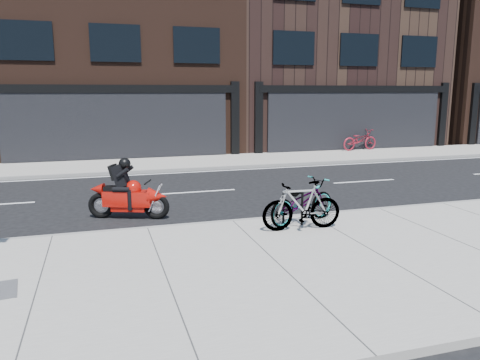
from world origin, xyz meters
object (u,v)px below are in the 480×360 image
object	(u,v)px
bicycle_rear	(302,206)
motorcycle	(132,194)
bicycle_far	(360,140)
bike_rack	(293,205)
bicycle_front	(302,201)

from	to	relation	value
bicycle_rear	motorcycle	bearing A→B (deg)	-122.03
motorcycle	bicycle_far	world-z (taller)	motorcycle
bike_rack	bicycle_far	distance (m)	14.63
bicycle_front	bicycle_far	size ratio (longest dim) A/B	0.95
bicycle_front	motorcycle	world-z (taller)	motorcycle
motorcycle	bicycle_far	bearing A→B (deg)	58.97
motorcycle	bicycle_far	size ratio (longest dim) A/B	0.97
bike_rack	motorcycle	world-z (taller)	motorcycle
bicycle_front	bicycle_rear	size ratio (longest dim) A/B	1.07
bike_rack	bicycle_front	bearing A→B (deg)	19.29
bicycle_front	bicycle_far	world-z (taller)	bicycle_far
bicycle_rear	bicycle_far	world-z (taller)	bicycle_rear
bicycle_far	bicycle_front	bearing A→B (deg)	135.92
bike_rack	bicycle_rear	size ratio (longest dim) A/B	0.44
bicycle_front	bicycle_rear	bearing A→B (deg)	133.92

